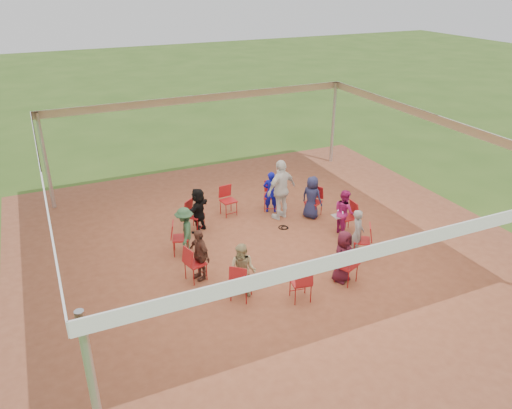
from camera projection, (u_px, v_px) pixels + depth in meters
name	position (u px, v px, depth m)	size (l,w,h in m)	color
ground	(271.00, 248.00, 13.16)	(80.00, 80.00, 0.00)	#34531A
dirt_patch	(271.00, 248.00, 13.16)	(13.00, 13.00, 0.00)	brown
tent	(272.00, 164.00, 12.15)	(10.33, 10.33, 3.00)	#B2B2B7
chair_0	(347.00, 217.00, 13.79)	(0.42, 0.44, 0.90)	maroon
chair_1	(313.00, 202.00, 14.71)	(0.42, 0.44, 0.90)	maroon
chair_2	(271.00, 196.00, 15.07)	(0.42, 0.44, 0.90)	maroon
chair_3	(228.00, 201.00, 14.77)	(0.42, 0.44, 0.90)	maroon
chair_4	(195.00, 216.00, 13.90)	(0.42, 0.44, 0.90)	maroon
chair_5	(181.00, 238.00, 12.73)	(0.42, 0.44, 0.90)	maroon
chair_6	(196.00, 263.00, 11.63)	(0.42, 0.44, 0.90)	maroon
chair_7	(241.00, 281.00, 10.97)	(0.42, 0.44, 0.90)	maroon
chair_8	(301.00, 282.00, 10.93)	(0.42, 0.44, 0.90)	maroon
chair_9	(347.00, 266.00, 11.55)	(0.42, 0.44, 0.90)	maroon
chair_10	(362.00, 241.00, 12.61)	(0.42, 0.44, 0.90)	maroon
person_seated_0	(344.00, 212.00, 13.67)	(0.62, 0.36, 1.29)	#9B1A5F
person_seated_1	(312.00, 197.00, 14.54)	(0.63, 0.35, 1.29)	#1E2244
person_seated_2	(271.00, 192.00, 14.88)	(0.47, 0.31, 1.29)	#0B0F98
person_seated_3	(198.00, 210.00, 13.76)	(1.19, 0.45, 1.29)	black
person_seated_4	(185.00, 231.00, 12.65)	(0.83, 0.41, 1.29)	#2A4F31
person_seated_5	(199.00, 254.00, 11.62)	(0.75, 0.39, 1.29)	brown
person_seated_6	(243.00, 271.00, 10.99)	(0.62, 0.36, 1.29)	tan
person_seated_7	(343.00, 256.00, 11.54)	(0.63, 0.35, 1.29)	#441221
person_seated_8	(358.00, 233.00, 12.55)	(0.47, 0.31, 1.29)	gray
standing_person	(281.00, 190.00, 14.40)	(1.06, 0.54, 1.80)	silver
cable_coil	(284.00, 227.00, 14.18)	(0.35, 0.35, 0.03)	black
laptop	(339.00, 214.00, 13.62)	(0.25, 0.32, 0.21)	#B7B7BC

